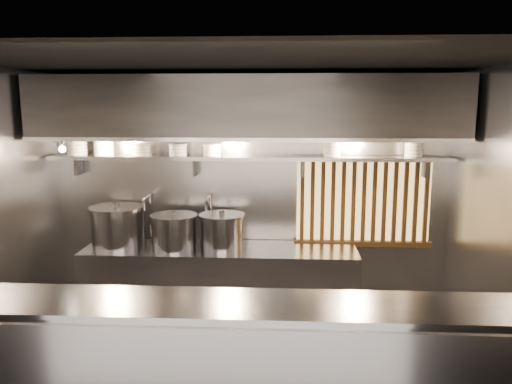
# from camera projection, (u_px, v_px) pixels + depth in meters

# --- Properties ---
(floor) EXTENTS (4.50, 4.50, 0.00)m
(floor) POSITION_uv_depth(u_px,v_px,m) (238.00, 379.00, 4.52)
(floor) COLOR black
(floor) RESTS_ON ground
(ceiling) EXTENTS (4.50, 4.50, 0.00)m
(ceiling) POSITION_uv_depth(u_px,v_px,m) (236.00, 62.00, 4.04)
(ceiling) COLOR black
(ceiling) RESTS_ON wall_back
(wall_back) EXTENTS (4.50, 0.00, 4.50)m
(wall_back) POSITION_uv_depth(u_px,v_px,m) (249.00, 198.00, 5.75)
(wall_back) COLOR gray
(wall_back) RESTS_ON floor
(wall_right) EXTENTS (0.00, 3.00, 3.00)m
(wall_right) POSITION_uv_depth(u_px,v_px,m) (506.00, 233.00, 4.16)
(wall_right) COLOR gray
(wall_right) RESTS_ON floor
(serving_counter) EXTENTS (4.50, 0.56, 1.13)m
(serving_counter) POSITION_uv_depth(u_px,v_px,m) (226.00, 379.00, 3.48)
(serving_counter) COLOR #9D9DA2
(serving_counter) RESTS_ON floor
(cooking_bench) EXTENTS (3.00, 0.70, 0.90)m
(cooking_bench) POSITION_uv_depth(u_px,v_px,m) (220.00, 287.00, 5.57)
(cooking_bench) COLOR #9D9DA2
(cooking_bench) RESTS_ON floor
(bowl_shelf) EXTENTS (4.40, 0.34, 0.04)m
(bowl_shelf) POSITION_uv_depth(u_px,v_px,m) (248.00, 158.00, 5.50)
(bowl_shelf) COLOR #9D9DA2
(bowl_shelf) RESTS_ON wall_back
(exhaust_hood) EXTENTS (4.40, 0.81, 0.65)m
(exhaust_hood) POSITION_uv_depth(u_px,v_px,m) (246.00, 108.00, 5.18)
(exhaust_hood) COLOR #2D2D30
(exhaust_hood) RESTS_ON ceiling
(wood_screen) EXTENTS (1.56, 0.09, 1.04)m
(wood_screen) POSITION_uv_depth(u_px,v_px,m) (363.00, 201.00, 5.64)
(wood_screen) COLOR #FFCD72
(wood_screen) RESTS_ON wall_back
(faucet_left) EXTENTS (0.04, 0.30, 0.50)m
(faucet_left) POSITION_uv_depth(u_px,v_px,m) (148.00, 207.00, 5.70)
(faucet_left) COLOR silver
(faucet_left) RESTS_ON wall_back
(faucet_right) EXTENTS (0.04, 0.30, 0.50)m
(faucet_right) POSITION_uv_depth(u_px,v_px,m) (209.00, 207.00, 5.66)
(faucet_right) COLOR silver
(faucet_right) RESTS_ON wall_back
(heat_lamp) EXTENTS (0.25, 0.35, 0.20)m
(heat_lamp) POSITION_uv_depth(u_px,v_px,m) (60.00, 143.00, 5.10)
(heat_lamp) COLOR #9D9DA2
(heat_lamp) RESTS_ON exhaust_hood
(pendant_bulb) EXTENTS (0.09, 0.09, 0.19)m
(pendant_bulb) POSITION_uv_depth(u_px,v_px,m) (238.00, 151.00, 5.37)
(pendant_bulb) COLOR #2D2D30
(pendant_bulb) RESTS_ON exhaust_hood
(stock_pot_left) EXTENTS (0.74, 0.74, 0.49)m
(stock_pot_left) POSITION_uv_depth(u_px,v_px,m) (118.00, 226.00, 5.55)
(stock_pot_left) COLOR #9D9DA2
(stock_pot_left) RESTS_ON cooking_bench
(stock_pot_mid) EXTENTS (0.67, 0.67, 0.42)m
(stock_pot_mid) POSITION_uv_depth(u_px,v_px,m) (174.00, 232.00, 5.44)
(stock_pot_mid) COLOR #9D9DA2
(stock_pot_mid) RESTS_ON cooking_bench
(stock_pot_right) EXTENTS (0.56, 0.56, 0.42)m
(stock_pot_right) POSITION_uv_depth(u_px,v_px,m) (222.00, 231.00, 5.48)
(stock_pot_right) COLOR #9D9DA2
(stock_pot_right) RESTS_ON cooking_bench
(bowl_stack_0) EXTENTS (0.23, 0.23, 0.17)m
(bowl_stack_0) POSITION_uv_depth(u_px,v_px,m) (77.00, 148.00, 5.58)
(bowl_stack_0) COLOR white
(bowl_stack_0) RESTS_ON bowl_shelf
(bowl_stack_1) EXTENTS (0.23, 0.23, 0.17)m
(bowl_stack_1) POSITION_uv_depth(u_px,v_px,m) (104.00, 148.00, 5.56)
(bowl_stack_1) COLOR white
(bowl_stack_1) RESTS_ON bowl_shelf
(bowl_stack_2) EXTENTS (0.24, 0.24, 0.13)m
(bowl_stack_2) POSITION_uv_depth(u_px,v_px,m) (142.00, 150.00, 5.54)
(bowl_stack_2) COLOR white
(bowl_stack_2) RESTS_ON bowl_shelf
(bowl_stack_3) EXTENTS (0.21, 0.21, 0.13)m
(bowl_stack_3) POSITION_uv_depth(u_px,v_px,m) (178.00, 150.00, 5.52)
(bowl_stack_3) COLOR white
(bowl_stack_3) RESTS_ON bowl_shelf
(bowl_stack_4) EXTENTS (0.22, 0.22, 0.13)m
(bowl_stack_4) POSITION_uv_depth(u_px,v_px,m) (212.00, 150.00, 5.50)
(bowl_stack_4) COLOR white
(bowl_stack_4) RESTS_ON bowl_shelf
(bowl_stack_5) EXTENTS (0.21, 0.21, 0.17)m
(bowl_stack_5) POSITION_uv_depth(u_px,v_px,m) (332.00, 149.00, 5.43)
(bowl_stack_5) COLOR white
(bowl_stack_5) RESTS_ON bowl_shelf
(bowl_stack_6) EXTENTS (0.21, 0.21, 0.17)m
(bowl_stack_6) POSITION_uv_depth(u_px,v_px,m) (414.00, 149.00, 5.38)
(bowl_stack_6) COLOR white
(bowl_stack_6) RESTS_ON bowl_shelf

